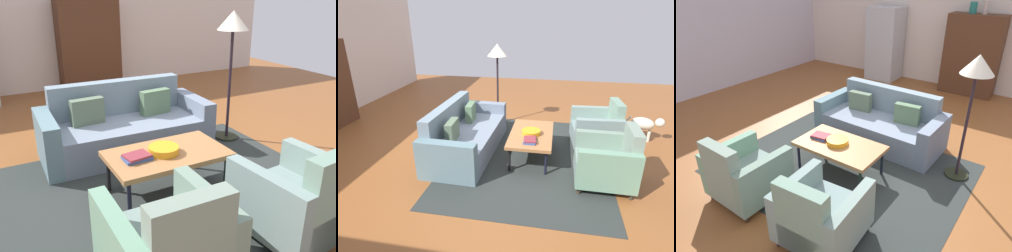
{
  "view_description": "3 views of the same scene",
  "coord_description": "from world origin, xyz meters",
  "views": [
    {
      "loc": [
        -1.77,
        -3.66,
        1.97
      ],
      "look_at": [
        0.02,
        -0.31,
        0.52
      ],
      "focal_mm": 38.53,
      "sensor_mm": 36.0,
      "label": 1
    },
    {
      "loc": [
        -4.48,
        -1.12,
        2.32
      ],
      "look_at": [
        -0.34,
        -0.36,
        0.58
      ],
      "focal_mm": 29.67,
      "sensor_mm": 36.0,
      "label": 2
    },
    {
      "loc": [
        1.92,
        -3.66,
        2.54
      ],
      "look_at": [
        -0.26,
        -0.63,
        0.66
      ],
      "focal_mm": 31.99,
      "sensor_mm": 36.0,
      "label": 3
    }
  ],
  "objects": [
    {
      "name": "wall_back",
      "position": [
        0.0,
        3.96,
        1.4
      ],
      "size": [
        9.56,
        0.12,
        2.8
      ],
      "primitive_type": "cube",
      "color": "silver",
      "rests_on": "ground"
    },
    {
      "name": "couch",
      "position": [
        -0.23,
        0.42,
        0.29
      ],
      "size": [
        2.13,
        0.96,
        0.86
      ],
      "rotation": [
        0.0,
        0.0,
        3.11
      ],
      "color": "slate",
      "rests_on": "ground"
    },
    {
      "name": "refrigerator",
      "position": [
        -1.9,
        3.51,
        0.93
      ],
      "size": [
        0.8,
        0.73,
        1.85
      ],
      "color": "#B7BABF",
      "rests_on": "ground"
    },
    {
      "name": "wall_left",
      "position": [
        -4.78,
        0.0,
        1.4
      ],
      "size": [
        0.12,
        7.91,
        2.8
      ],
      "primitive_type": "cube",
      "color": "silver",
      "rests_on": "ground"
    },
    {
      "name": "vase_tall",
      "position": [
        0.15,
        3.61,
        1.92
      ],
      "size": [
        0.15,
        0.15,
        0.24
      ],
      "primitive_type": "cylinder",
      "color": "#227067",
      "rests_on": "cabinet"
    },
    {
      "name": "cabinet",
      "position": [
        0.3,
        3.61,
        0.9
      ],
      "size": [
        1.2,
        0.51,
        1.8
      ],
      "color": "#4F2E1B",
      "rests_on": "ground"
    },
    {
      "name": "area_rug",
      "position": [
        -0.24,
        -0.72,
        0.0
      ],
      "size": [
        3.4,
        2.6,
        0.01
      ],
      "primitive_type": "cube",
      "color": "#2B312F",
      "rests_on": "ground"
    },
    {
      "name": "vase_round",
      "position": [
        0.4,
        3.61,
        1.93
      ],
      "size": [
        0.1,
        0.1,
        0.27
      ],
      "primitive_type": "cylinder",
      "color": "#BBA59B",
      "rests_on": "cabinet"
    },
    {
      "name": "book_stack",
      "position": [
        -0.57,
        -0.78,
        0.47
      ],
      "size": [
        0.26,
        0.21,
        0.05
      ],
      "color": "#355194",
      "rests_on": "coffee_table"
    },
    {
      "name": "floor_lamp",
      "position": [
        1.18,
        0.1,
        1.44
      ],
      "size": [
        0.4,
        0.4,
        1.72
      ],
      "color": "black",
      "rests_on": "ground"
    },
    {
      "name": "armchair_left",
      "position": [
        -0.84,
        -1.94,
        0.34
      ],
      "size": [
        0.81,
        0.81,
        0.88
      ],
      "rotation": [
        0.0,
        0.0,
        -0.01
      ],
      "color": "#33291C",
      "rests_on": "ground"
    },
    {
      "name": "armchair_right",
      "position": [
        0.37,
        -1.94,
        0.34
      ],
      "size": [
        0.86,
        0.86,
        0.88
      ],
      "rotation": [
        0.0,
        0.0,
        0.08
      ],
      "color": "black",
      "rests_on": "ground"
    },
    {
      "name": "ground_plane",
      "position": [
        0.0,
        0.0,
        0.0
      ],
      "size": [
        11.47,
        11.47,
        0.0
      ],
      "primitive_type": "plane",
      "color": "brown"
    },
    {
      "name": "fruit_bowl",
      "position": [
        -0.27,
        -0.77,
        0.48
      ],
      "size": [
        0.31,
        0.31,
        0.07
      ],
      "primitive_type": "cylinder",
      "color": "orange",
      "rests_on": "coffee_table"
    },
    {
      "name": "coffee_table",
      "position": [
        -0.24,
        -0.77,
        0.4
      ],
      "size": [
        1.2,
        0.7,
        0.44
      ],
      "color": "black",
      "rests_on": "ground"
    }
  ]
}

